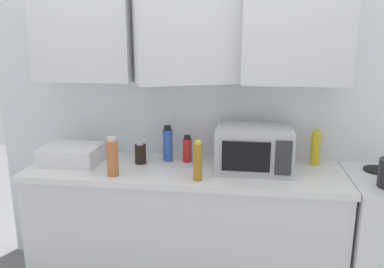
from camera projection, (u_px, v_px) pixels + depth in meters
wall_back_with_cabinets at (189, 63)px, 2.62m from camera, size 2.93×0.56×2.60m
counter_run at (185, 230)px, 2.68m from camera, size 2.06×0.63×0.90m
microwave at (254, 149)px, 2.51m from camera, size 0.48×0.37×0.28m
dish_rack at (72, 154)px, 2.66m from camera, size 0.38×0.30×0.12m
bottle_red_sauce at (187, 149)px, 2.68m from camera, size 0.06×0.06×0.19m
bottle_soy_dark at (140, 153)px, 2.65m from camera, size 0.08×0.08×0.15m
bottle_spice_jar at (112, 157)px, 2.40m from camera, size 0.07×0.07×0.25m
bottle_yellow_mustard at (316, 148)px, 2.61m from camera, size 0.06×0.06×0.24m
bottle_blue_cleaner at (168, 144)px, 2.70m from camera, size 0.07×0.07×0.25m
bottle_amber_vinegar at (198, 161)px, 2.33m from camera, size 0.05×0.05×0.25m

